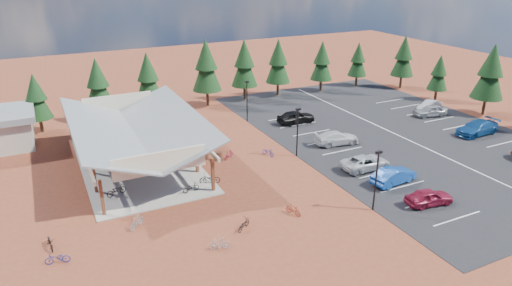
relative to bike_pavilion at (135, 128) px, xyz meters
name	(u,v)px	position (x,y,z in m)	size (l,w,h in m)	color
ground	(262,173)	(10.00, -7.00, -3.82)	(140.00, 140.00, 0.00)	maroon
asphalt_lot	(392,133)	(28.50, -4.00, -3.80)	(27.00, 44.00, 0.04)	black
concrete_pad	(139,164)	(0.00, 0.00, -3.77)	(10.60, 18.60, 0.10)	gray
bike_pavilion	(135,128)	(0.00, 0.00, 0.00)	(11.65, 19.40, 4.97)	#5A3419
lamp_post_0	(376,177)	(15.00, -17.00, -0.85)	(0.50, 0.25, 5.14)	black
lamp_post_1	(297,129)	(15.00, -5.00, -0.85)	(0.50, 0.25, 5.14)	black
lamp_post_2	(247,98)	(15.00, 7.00, -0.85)	(0.50, 0.25, 5.14)	black
trash_bin_0	(219,156)	(7.49, -2.53, -3.37)	(0.60, 0.60, 0.90)	#462519
trash_bin_1	(206,155)	(6.42, -1.50, -3.37)	(0.60, 0.60, 0.90)	#462519
pine_1	(36,97)	(-8.10, 14.15, 0.43)	(2.99, 2.99, 6.98)	#382314
pine_2	(98,83)	(-1.18, 14.87, 1.05)	(3.43, 3.43, 7.98)	#382314
pine_3	(148,77)	(4.94, 15.04, 1.11)	(3.47, 3.47, 8.08)	#382314
pine_4	(206,66)	(12.94, 15.42, 1.75)	(3.92, 3.92, 9.12)	#382314
pine_5	(244,63)	(18.68, 15.75, 1.45)	(3.71, 3.71, 8.63)	#382314
pine_6	(278,61)	(24.01, 15.68, 1.24)	(3.56, 3.56, 8.30)	#382314
pine_7	(322,61)	(31.02, 14.85, 0.84)	(3.28, 3.28, 7.64)	#382314
pine_8	(358,60)	(37.88, 15.02, 0.38)	(2.96, 2.96, 6.90)	#382314
pine_11	(491,72)	(43.75, -3.90, 1.78)	(3.94, 3.94, 9.18)	#382314
pine_12	(439,73)	(43.12, 3.60, 0.17)	(2.81, 2.81, 6.55)	#382314
pine_13	(404,56)	(43.42, 11.06, 1.12)	(3.47, 3.47, 8.09)	#382314
bike_0	(116,190)	(-3.13, -5.60, -3.25)	(0.62, 1.79, 0.94)	black
bike_1	(121,175)	(-2.22, -2.75, -3.28)	(0.42, 1.48, 0.89)	gray
bike_2	(108,162)	(-2.81, 0.57, -3.23)	(0.66, 1.88, 0.99)	navy
bike_3	(94,149)	(-3.55, 4.71, -3.28)	(0.41, 1.47, 0.88)	maroon
bike_4	(191,188)	(2.75, -7.80, -3.33)	(0.53, 1.51, 0.80)	black
bike_5	(159,156)	(1.99, -0.36, -3.18)	(0.51, 1.80, 1.08)	gray
bike_6	(159,145)	(2.82, 2.78, -3.22)	(0.67, 1.92, 1.01)	navy
bike_7	(139,139)	(1.26, 5.42, -3.23)	(0.46, 1.64, 0.99)	maroon
bike_8	(50,242)	(-8.65, -11.26, -3.36)	(0.61, 1.76, 0.92)	black
bike_9	(137,222)	(-2.66, -11.26, -3.35)	(0.45, 1.58, 0.95)	gray
bike_10	(57,258)	(-8.34, -13.40, -3.40)	(0.56, 1.60, 0.84)	navy
bike_11	(293,210)	(8.85, -14.82, -3.38)	(0.42, 1.48, 0.89)	maroon
bike_12	(244,224)	(4.47, -15.02, -3.41)	(0.55, 1.57, 0.82)	black
bike_13	(220,244)	(1.91, -16.60, -3.38)	(0.42, 1.48, 0.89)	#96989E
bike_14	(268,152)	(12.45, -3.56, -3.41)	(0.55, 1.58, 0.83)	#1D22A0
bike_15	(229,155)	(8.53, -2.53, -3.38)	(0.42, 1.48, 0.89)	maroon
bike_16	(210,179)	(4.84, -6.90, -3.34)	(0.65, 1.85, 0.97)	black
car_0	(429,197)	(19.62, -18.34, -3.10)	(1.61, 4.00, 1.36)	maroon
car_1	(394,176)	(19.64, -14.10, -3.04)	(1.58, 4.54, 1.50)	#134294
car_2	(365,163)	(19.27, -10.60, -3.10)	(2.27, 4.92, 1.37)	#A9ADB1
car_3	(337,138)	(20.56, -4.15, -3.07)	(2.00, 4.92, 1.43)	beige
car_4	(296,117)	(20.09, 3.76, -2.98)	(1.89, 4.70, 1.60)	black
car_7	(477,128)	(36.76, -8.74, -2.98)	(2.24, 5.51, 1.60)	navy
car_8	(430,111)	(36.92, -1.49, -3.06)	(1.72, 4.27, 1.45)	gray
car_9	(430,106)	(38.64, 0.28, -3.12)	(1.40, 4.02, 1.33)	silver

